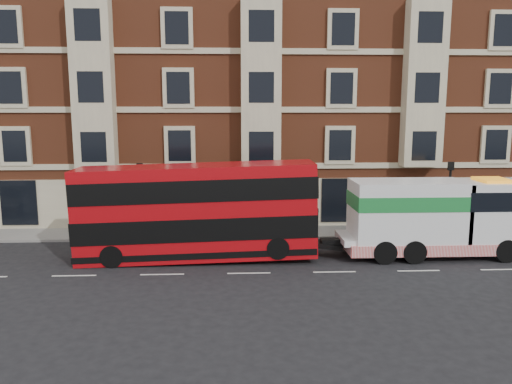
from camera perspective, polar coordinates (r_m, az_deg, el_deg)
ground at (r=23.43m, az=-0.81°, el=-9.27°), size 120.00×120.00×0.00m
sidewalk at (r=30.61m, az=-1.24°, el=-4.64°), size 90.00×3.00×0.15m
victorian_terrace at (r=37.30m, az=-0.78°, el=13.34°), size 45.00×12.00×20.40m
lamp_post_west at (r=29.29m, az=-13.02°, el=-0.33°), size 0.35×0.15×4.35m
lamp_post_east at (r=31.46m, az=21.22°, el=-0.07°), size 0.35×0.15×4.35m
double_decker_bus at (r=25.12m, az=-6.82°, el=-2.06°), size 11.83×2.72×4.79m
tow_truck at (r=27.12m, az=19.55°, el=-2.65°), size 9.47×2.80×3.95m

